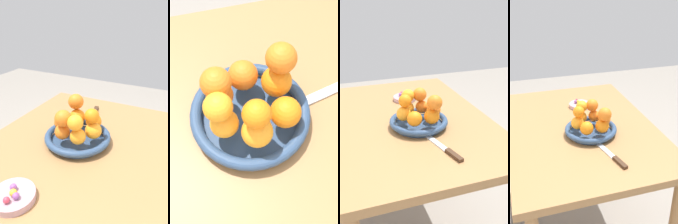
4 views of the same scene
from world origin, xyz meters
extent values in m
plane|color=gray|center=(0.00, 0.00, 0.00)|extent=(6.00, 6.00, 0.00)
cube|color=#9E7042|center=(0.00, 0.00, 0.72)|extent=(1.10, 0.76, 0.04)
cylinder|color=#9E7042|center=(-0.49, -0.32, 0.35)|extent=(0.05, 0.05, 0.70)
cylinder|color=navy|center=(-0.11, -0.03, 0.75)|extent=(0.22, 0.22, 0.01)
torus|color=navy|center=(-0.11, -0.03, 0.77)|extent=(0.26, 0.26, 0.03)
sphere|color=orange|center=(-0.17, 0.01, 0.81)|extent=(0.07, 0.07, 0.07)
sphere|color=orange|center=(-0.17, -0.06, 0.81)|extent=(0.07, 0.07, 0.07)
sphere|color=orange|center=(-0.11, -0.10, 0.81)|extent=(0.07, 0.07, 0.07)
sphere|color=orange|center=(-0.05, -0.06, 0.81)|extent=(0.06, 0.06, 0.06)
sphere|color=orange|center=(-0.05, 0.01, 0.81)|extent=(0.06, 0.06, 0.06)
sphere|color=orange|center=(-0.11, 0.04, 0.81)|extent=(0.06, 0.06, 0.06)
sphere|color=orange|center=(-0.11, 0.03, 0.87)|extent=(0.06, 0.06, 0.06)
sphere|color=orange|center=(-0.18, -0.07, 0.88)|extent=(0.06, 0.06, 0.06)
sphere|color=orange|center=(-0.04, 0.00, 0.87)|extent=(0.06, 0.06, 0.06)
sphere|color=orange|center=(-0.05, -0.05, 0.87)|extent=(0.06, 0.06, 0.06)
cube|color=silver|center=(-0.26, -0.04, 0.74)|extent=(0.17, 0.06, 0.01)
camera|label=1|loc=(0.54, 0.32, 1.24)|focal=35.00mm
camera|label=2|loc=(-0.03, 0.32, 1.42)|focal=55.00mm
camera|label=3|loc=(-1.19, 0.32, 1.32)|focal=45.00mm
camera|label=4|loc=(-1.29, 0.32, 1.46)|focal=45.00mm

